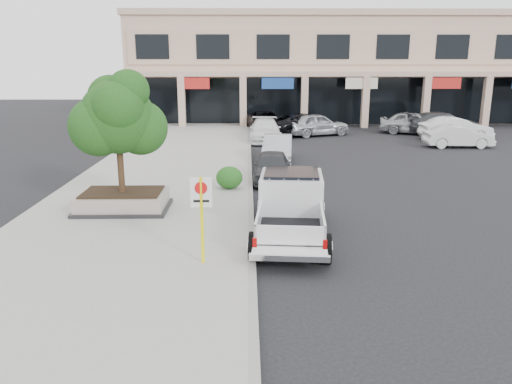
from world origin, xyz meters
The scene contains 19 objects.
ground centered at (0.00, 0.00, 0.00)m, with size 120.00×120.00×0.00m, color black.
sidewalk centered at (-5.50, 6.00, 0.07)m, with size 8.00×52.00×0.15m, color gray.
curb centered at (-1.55, 6.00, 0.07)m, with size 0.20×52.00×0.15m, color gray.
strip_mall centered at (8.00, 33.93, 4.75)m, with size 40.55×12.43×9.50m.
planter centered at (-6.09, 2.98, 0.48)m, with size 3.20×2.20×0.68m.
planter_tree centered at (-5.95, 3.13, 3.41)m, with size 2.90×2.55×4.00m.
no_parking_sign centered at (-2.83, -1.93, 1.63)m, with size 0.55×0.09×2.30m.
hedge centered at (-2.42, 5.97, 0.62)m, with size 1.10×0.99×0.94m, color #164B15.
pickup_truck centered at (-0.35, 0.36, 0.93)m, with size 2.19×5.92×1.86m, color silver, non-canonical shape.
curb_car_a centered at (-0.55, 7.92, 0.68)m, with size 1.60×3.97×1.35m, color #2E3033.
curb_car_b centered at (-0.03, 12.50, 0.72)m, with size 1.52×4.35×1.43m, color #AEB1B7.
curb_car_c centered at (-0.45, 19.76, 0.74)m, with size 2.08×5.13×1.49m, color white.
curb_car_d centered at (-0.20, 24.92, 0.77)m, with size 2.55×5.54×1.54m, color black.
lot_car_a centered at (3.40, 22.34, 0.83)m, with size 1.96×4.87×1.66m, color #A3A5AB.
lot_car_b centered at (11.69, 17.04, 0.69)m, with size 1.47×4.21×1.39m, color silver.
lot_car_c centered at (13.01, 22.97, 0.82)m, with size 2.29×5.65×1.64m, color #333638.
lot_car_d centered at (2.57, 22.77, 0.80)m, with size 2.65×5.74×1.60m, color black.
lot_car_e centered at (10.79, 23.13, 0.83)m, with size 1.97×4.89×1.67m, color #989B9F.
lot_car_f centered at (12.76, 20.09, 0.79)m, with size 1.67×4.80×1.58m, color silver.
Camera 1 is at (-1.65, -14.13, 5.24)m, focal length 35.00 mm.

